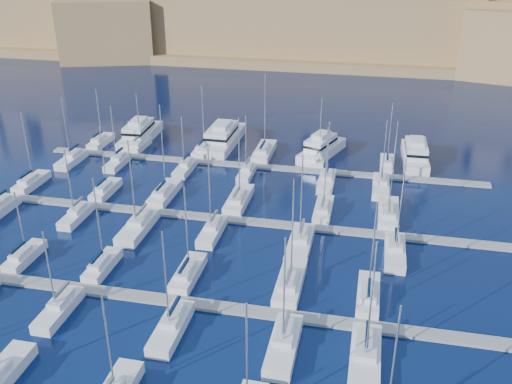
% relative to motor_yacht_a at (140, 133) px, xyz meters
% --- Properties ---
extents(ground, '(600.00, 600.00, 0.00)m').
position_rel_motor_yacht_a_xyz_m(ground, '(27.38, -41.13, -1.73)').
color(ground, '#030B32').
rests_on(ground, ground).
extents(pontoon_mid_near, '(84.00, 2.00, 0.40)m').
position_rel_motor_yacht_a_xyz_m(pontoon_mid_near, '(27.38, -53.13, -1.53)').
color(pontoon_mid_near, slate).
rests_on(pontoon_mid_near, ground).
extents(pontoon_mid_far, '(84.00, 2.00, 0.40)m').
position_rel_motor_yacht_a_xyz_m(pontoon_mid_far, '(27.38, -31.13, -1.53)').
color(pontoon_mid_far, slate).
rests_on(pontoon_mid_far, ground).
extents(pontoon_far, '(84.00, 2.00, 0.40)m').
position_rel_motor_yacht_a_xyz_m(pontoon_far, '(27.38, -9.13, -1.53)').
color(pontoon_far, slate).
rests_on(pontoon_far, ground).
extents(sailboat_13, '(2.31, 7.69, 10.49)m').
position_rel_motor_yacht_a_xyz_m(sailboat_13, '(3.28, -48.39, -1.03)').
color(sailboat_13, silver).
rests_on(sailboat_13, ground).
extents(sailboat_14, '(2.33, 7.78, 13.47)m').
position_rel_motor_yacht_a_xyz_m(sailboat_14, '(14.70, -48.34, -0.99)').
color(sailboat_14, silver).
rests_on(sailboat_14, ground).
extents(sailboat_15, '(2.64, 8.82, 13.14)m').
position_rel_motor_yacht_a_xyz_m(sailboat_15, '(26.41, -47.83, -0.99)').
color(sailboat_15, silver).
rests_on(sailboat_15, ground).
extents(sailboat_16, '(3.07, 10.24, 15.08)m').
position_rel_motor_yacht_a_xyz_m(sailboat_16, '(39.69, -47.13, -0.96)').
color(sailboat_16, silver).
rests_on(sailboat_16, ground).
extents(sailboat_17, '(2.67, 8.91, 13.41)m').
position_rel_motor_yacht_a_xyz_m(sailboat_17, '(49.41, -47.79, -0.99)').
color(sailboat_17, silver).
rests_on(sailboat_17, ground).
extents(sailboat_20, '(2.47, 8.24, 11.68)m').
position_rel_motor_yacht_a_xyz_m(sailboat_20, '(13.98, -58.14, -1.01)').
color(sailboat_20, silver).
rests_on(sailboat_20, ground).
extents(sailboat_21, '(2.72, 9.07, 13.59)m').
position_rel_motor_yacht_a_xyz_m(sailboat_21, '(28.04, -58.55, -0.99)').
color(sailboat_21, silver).
rests_on(sailboat_21, ground).
extents(sailboat_22, '(2.92, 9.72, 14.57)m').
position_rel_motor_yacht_a_xyz_m(sailboat_22, '(40.86, -58.87, -0.97)').
color(sailboat_22, silver).
rests_on(sailboat_22, ground).
extents(sailboat_23, '(3.14, 10.47, 15.44)m').
position_rel_motor_yacht_a_xyz_m(sailboat_23, '(49.49, -59.24, -0.96)').
color(sailboat_23, silver).
rests_on(sailboat_23, ground).
extents(sailboat_24, '(2.59, 8.64, 13.58)m').
position_rel_motor_yacht_a_xyz_m(sailboat_24, '(-9.61, -25.92, -0.99)').
color(sailboat_24, silver).
rests_on(sailboat_24, ground).
extents(sailboat_25, '(2.46, 8.18, 12.21)m').
position_rel_motor_yacht_a_xyz_m(sailboat_25, '(4.55, -26.14, -1.01)').
color(sailboat_25, silver).
rests_on(sailboat_25, ground).
extents(sailboat_26, '(2.94, 9.81, 16.21)m').
position_rel_motor_yacht_a_xyz_m(sailboat_26, '(14.89, -25.35, -0.96)').
color(sailboat_26, silver).
rests_on(sailboat_26, ground).
extents(sailboat_27, '(3.06, 10.19, 14.95)m').
position_rel_motor_yacht_a_xyz_m(sailboat_27, '(27.67, -25.16, -0.97)').
color(sailboat_27, silver).
rests_on(sailboat_27, ground).
extents(sailboat_28, '(2.63, 8.76, 14.57)m').
position_rel_motor_yacht_a_xyz_m(sailboat_28, '(41.65, -25.86, -0.98)').
color(sailboat_28, silver).
rests_on(sailboat_28, ground).
extents(sailboat_29, '(3.09, 10.30, 15.86)m').
position_rel_motor_yacht_a_xyz_m(sailboat_29, '(51.73, -25.10, -0.96)').
color(sailboat_29, silver).
rests_on(sailboat_29, ground).
extents(sailboat_31, '(2.31, 7.71, 12.11)m').
position_rel_motor_yacht_a_xyz_m(sailboat_31, '(4.28, -35.89, -1.01)').
color(sailboat_31, silver).
rests_on(sailboat_31, ground).
extents(sailboat_32, '(3.13, 10.42, 15.01)m').
position_rel_motor_yacht_a_xyz_m(sailboat_32, '(15.14, -37.22, -0.96)').
color(sailboat_32, silver).
rests_on(sailboat_32, ground).
extents(sailboat_33, '(2.54, 8.45, 14.35)m').
position_rel_motor_yacht_a_xyz_m(sailboat_33, '(26.35, -36.25, -0.98)').
color(sailboat_33, silver).
rests_on(sailboat_33, ground).
extents(sailboat_34, '(3.11, 10.38, 14.76)m').
position_rel_motor_yacht_a_xyz_m(sailboat_34, '(39.56, -37.20, -0.96)').
color(sailboat_34, silver).
rests_on(sailboat_34, ground).
extents(sailboat_35, '(2.78, 9.27, 15.09)m').
position_rel_motor_yacht_a_xyz_m(sailboat_35, '(52.66, -36.65, -0.97)').
color(sailboat_35, silver).
rests_on(sailboat_35, ground).
extents(sailboat_36, '(2.51, 8.37, 12.03)m').
position_rel_motor_yacht_a_xyz_m(sailboat_36, '(-7.10, -4.05, -1.01)').
color(sailboat_36, silver).
rests_on(sailboat_36, ground).
extents(sailboat_37, '(2.28, 7.61, 11.63)m').
position_rel_motor_yacht_a_xyz_m(sailboat_37, '(1.72, -4.43, -1.01)').
color(sailboat_37, silver).
rests_on(sailboat_37, ground).
extents(sailboat_38, '(2.60, 8.65, 13.83)m').
position_rel_motor_yacht_a_xyz_m(sailboat_38, '(15.21, -3.91, -0.99)').
color(sailboat_38, silver).
rests_on(sailboat_38, ground).
extents(sailboat_39, '(3.25, 10.84, 16.63)m').
position_rel_motor_yacht_a_xyz_m(sailboat_39, '(27.42, -2.84, -0.95)').
color(sailboat_39, silver).
rests_on(sailboat_39, ground).
extents(sailboat_40, '(2.55, 8.49, 12.96)m').
position_rel_motor_yacht_a_xyz_m(sailboat_40, '(38.48, -3.99, -1.00)').
color(sailboat_40, silver).
rests_on(sailboat_40, ground).
extents(sailboat_41, '(2.45, 8.17, 12.69)m').
position_rel_motor_yacht_a_xyz_m(sailboat_41, '(51.37, -4.15, -1.00)').
color(sailboat_41, silver).
rests_on(sailboat_41, ground).
extents(sailboat_42, '(2.65, 8.83, 13.57)m').
position_rel_motor_yacht_a_xyz_m(sailboat_42, '(-8.04, -14.43, -0.99)').
color(sailboat_42, silver).
rests_on(sailboat_42, ground).
extents(sailboat_43, '(2.38, 7.92, 12.23)m').
position_rel_motor_yacht_a_xyz_m(sailboat_43, '(1.24, -13.99, -1.01)').
color(sailboat_43, silver).
rests_on(sailboat_43, ground).
extents(sailboat_44, '(2.41, 8.04, 11.07)m').
position_rel_motor_yacht_a_xyz_m(sailboat_44, '(14.72, -14.05, -1.02)').
color(sailboat_44, silver).
rests_on(sailboat_44, ground).
extents(sailboat_45, '(2.27, 7.55, 11.98)m').
position_rel_motor_yacht_a_xyz_m(sailboat_45, '(26.41, -13.81, -1.01)').
color(sailboat_45, silver).
rests_on(sailboat_45, ground).
extents(sailboat_46, '(2.69, 8.98, 12.12)m').
position_rel_motor_yacht_a_xyz_m(sailboat_46, '(41.04, -14.51, -1.00)').
color(sailboat_46, silver).
rests_on(sailboat_46, ground).
extents(sailboat_47, '(2.81, 9.35, 13.08)m').
position_rel_motor_yacht_a_xyz_m(sailboat_47, '(50.42, -14.69, -0.99)').
color(sailboat_47, silver).
rests_on(sailboat_47, ground).
extents(motor_yacht_a, '(5.48, 16.08, 5.25)m').
position_rel_motor_yacht_a_xyz_m(motor_yacht_a, '(0.00, 0.00, 0.00)').
color(motor_yacht_a, silver).
rests_on(motor_yacht_a, ground).
extents(motor_yacht_b, '(5.70, 18.56, 5.25)m').
position_rel_motor_yacht_a_xyz_m(motor_yacht_b, '(17.83, 1.27, -0.00)').
color(motor_yacht_b, silver).
rests_on(motor_yacht_b, ground).
extents(motor_yacht_c, '(8.73, 14.89, 5.25)m').
position_rel_motor_yacht_a_xyz_m(motor_yacht_c, '(38.58, -0.76, 0.00)').
color(motor_yacht_c, silver).
rests_on(motor_yacht_c, ground).
extents(motor_yacht_d, '(4.89, 15.27, 5.25)m').
position_rel_motor_yacht_a_xyz_m(motor_yacht_d, '(56.61, -0.34, 0.00)').
color(motor_yacht_d, silver).
rests_on(motor_yacht_d, ground).
extents(fortified_city, '(460.00, 108.95, 59.52)m').
position_rel_motor_yacht_a_xyz_m(fortified_city, '(27.19, 114.13, 13.01)').
color(fortified_city, brown).
rests_on(fortified_city, ground).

